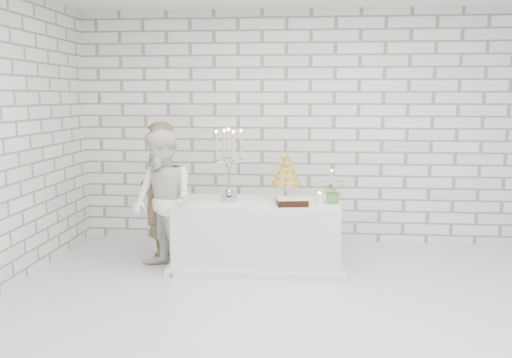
# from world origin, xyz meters

# --- Properties ---
(ground) EXTENTS (6.00, 5.00, 0.01)m
(ground) POSITION_xyz_m (0.00, 0.00, 0.00)
(ground) COLOR silver
(ground) RESTS_ON ground
(wall_back) EXTENTS (6.00, 0.01, 3.00)m
(wall_back) POSITION_xyz_m (0.00, 2.50, 1.50)
(wall_back) COLOR white
(wall_back) RESTS_ON ground
(wall_front) EXTENTS (6.00, 0.01, 3.00)m
(wall_front) POSITION_xyz_m (0.00, -2.50, 1.50)
(wall_front) COLOR white
(wall_front) RESTS_ON ground
(cake_table) EXTENTS (1.80, 0.80, 0.75)m
(cake_table) POSITION_xyz_m (-0.59, 1.36, 0.38)
(cake_table) COLOR white
(cake_table) RESTS_ON ground
(groom) EXTENTS (0.42, 0.61, 1.62)m
(groom) POSITION_xyz_m (-1.76, 1.52, 0.81)
(groom) COLOR #4F3D24
(groom) RESTS_ON ground
(bride) EXTENTS (0.96, 0.96, 1.56)m
(bride) POSITION_xyz_m (-1.58, 1.07, 0.78)
(bride) COLOR white
(bride) RESTS_ON ground
(candelabra) EXTENTS (0.41, 0.41, 0.82)m
(candelabra) POSITION_xyz_m (-0.90, 1.38, 1.16)
(candelabra) COLOR #A5A5AF
(candelabra) RESTS_ON cake_table
(croquembouche) EXTENTS (0.45, 0.45, 0.54)m
(croquembouche) POSITION_xyz_m (-0.27, 1.45, 1.02)
(croquembouche) COLOR olive
(croquembouche) RESTS_ON cake_table
(chocolate_cake) EXTENTS (0.36, 0.28, 0.08)m
(chocolate_cake) POSITION_xyz_m (-0.20, 1.18, 0.79)
(chocolate_cake) COLOR black
(chocolate_cake) RESTS_ON cake_table
(pillar_candle) EXTENTS (0.09, 0.09, 0.12)m
(pillar_candle) POSITION_xyz_m (0.10, 1.26, 0.81)
(pillar_candle) COLOR white
(pillar_candle) RESTS_ON cake_table
(extra_taper) EXTENTS (0.07, 0.07, 0.32)m
(extra_taper) POSITION_xyz_m (0.24, 1.56, 0.91)
(extra_taper) COLOR beige
(extra_taper) RESTS_ON cake_table
(flowers) EXTENTS (0.30, 0.28, 0.27)m
(flowers) POSITION_xyz_m (0.25, 1.33, 0.88)
(flowers) COLOR #4F843E
(flowers) RESTS_ON cake_table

